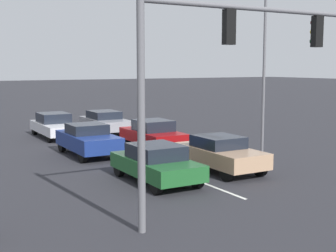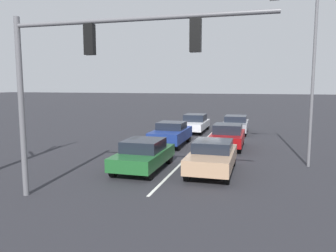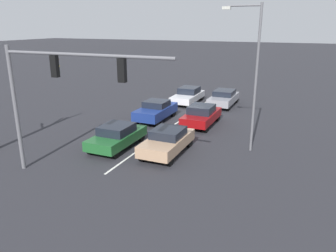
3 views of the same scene
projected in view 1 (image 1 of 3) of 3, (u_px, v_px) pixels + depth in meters
name	position (u px, v px, depth m)	size (l,w,h in m)	color
ground_plane	(109.00, 147.00, 24.84)	(240.00, 240.00, 0.00)	#28282D
lane_stripe_left_divider	(130.00, 155.00, 22.52)	(0.12, 17.40, 0.01)	silver
car_tan_leftlane_front	(220.00, 153.00, 19.05)	(1.86, 4.21, 1.43)	tan
car_darkgreen_midlane_front	(156.00, 163.00, 17.23)	(1.88, 4.17, 1.40)	#1E5928
car_navy_midlane_second	(88.00, 139.00, 22.37)	(1.91, 4.27, 1.51)	navy
car_maroon_leftlane_second	(153.00, 134.00, 24.27)	(1.90, 4.26, 1.49)	maroon
car_silver_midlane_third	(55.00, 125.00, 28.07)	(1.91, 4.60, 1.45)	silver
car_gray_leftlane_third	(105.00, 122.00, 29.94)	(1.92, 4.47, 1.40)	gray
traffic_signal_gantry	(223.00, 56.00, 12.75)	(8.47, 0.37, 6.17)	slate
street_lamp_left_shoulder	(261.00, 56.00, 22.56)	(2.13, 0.24, 8.15)	slate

